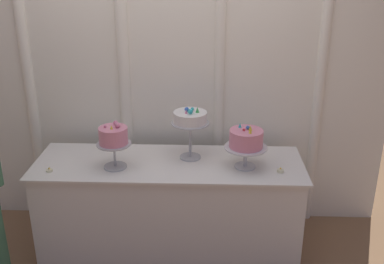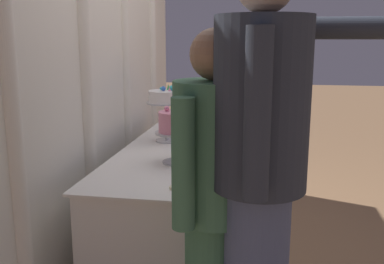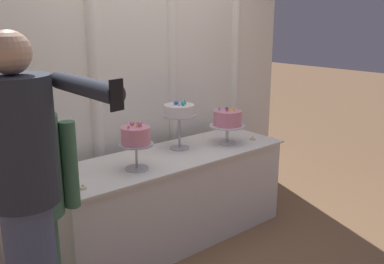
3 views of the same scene
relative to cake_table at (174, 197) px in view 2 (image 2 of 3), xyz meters
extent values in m
plane|color=#846042|center=(0.00, -0.10, -0.37)|extent=(24.00, 24.00, 0.00)
cube|color=white|center=(0.00, 0.49, 1.00)|extent=(3.56, 0.04, 2.75)
cylinder|color=white|center=(-1.19, 0.46, 1.00)|extent=(0.09, 0.09, 2.75)
cylinder|color=white|center=(-0.39, 0.46, 1.00)|extent=(0.10, 0.10, 2.75)
cylinder|color=white|center=(0.38, 0.46, 1.00)|extent=(0.08, 0.08, 2.75)
cylinder|color=white|center=(1.19, 0.46, 1.00)|extent=(0.08, 0.08, 2.75)
cube|color=white|center=(0.00, 0.00, -0.01)|extent=(1.99, 0.62, 0.73)
cube|color=white|center=(0.00, 0.00, 0.36)|extent=(2.04, 0.67, 0.01)
cylinder|color=#B2B2B7|center=(-0.39, -0.10, 0.38)|extent=(0.17, 0.17, 0.01)
cylinder|color=#B2B2B7|center=(-0.39, -0.10, 0.47)|extent=(0.02, 0.02, 0.17)
cylinder|color=#B2B2B7|center=(-0.39, -0.10, 0.56)|extent=(0.25, 0.25, 0.01)
cylinder|color=pink|center=(-0.39, -0.10, 0.63)|extent=(0.21, 0.21, 0.12)
sphere|color=pink|center=(-0.35, -0.10, 0.71)|extent=(0.04, 0.04, 0.04)
sphere|color=pink|center=(-0.38, -0.04, 0.70)|extent=(0.03, 0.03, 0.03)
sphere|color=pink|center=(-0.44, -0.10, 0.70)|extent=(0.02, 0.02, 0.02)
cone|color=yellow|center=(-0.39, -0.13, 0.70)|extent=(0.02, 0.02, 0.03)
cylinder|color=#B2B2B7|center=(0.16, 0.09, 0.38)|extent=(0.16, 0.16, 0.01)
cylinder|color=#B2B2B7|center=(0.16, 0.09, 0.52)|extent=(0.02, 0.02, 0.27)
cylinder|color=#B2B2B7|center=(0.16, 0.09, 0.66)|extent=(0.28, 0.28, 0.01)
cylinder|color=white|center=(0.16, 0.09, 0.70)|extent=(0.25, 0.25, 0.08)
cone|color=green|center=(0.21, 0.08, 0.77)|extent=(0.03, 0.03, 0.04)
sphere|color=#2DB2B7|center=(0.18, 0.13, 0.76)|extent=(0.02, 0.02, 0.02)
sphere|color=blue|center=(0.13, 0.10, 0.76)|extent=(0.03, 0.03, 0.03)
cone|color=pink|center=(0.13, 0.06, 0.76)|extent=(0.02, 0.02, 0.03)
sphere|color=#2DB2B7|center=(0.16, 0.04, 0.77)|extent=(0.04, 0.04, 0.04)
cylinder|color=silver|center=(0.57, -0.06, 0.38)|extent=(0.16, 0.16, 0.01)
cylinder|color=silver|center=(0.57, -0.06, 0.45)|extent=(0.03, 0.03, 0.14)
cylinder|color=silver|center=(0.57, -0.06, 0.53)|extent=(0.31, 0.31, 0.01)
cylinder|color=pink|center=(0.57, -0.06, 0.60)|extent=(0.24, 0.24, 0.13)
cone|color=yellow|center=(0.60, -0.06, 0.68)|extent=(0.03, 0.03, 0.04)
sphere|color=blue|center=(0.58, -0.04, 0.68)|extent=(0.03, 0.03, 0.03)
cone|color=#2DB2B7|center=(0.53, 0.00, 0.68)|extent=(0.02, 0.02, 0.03)
sphere|color=#DB333D|center=(0.55, -0.07, 0.67)|extent=(0.02, 0.02, 0.02)
cone|color=yellow|center=(0.59, -0.11, 0.68)|extent=(0.02, 0.02, 0.04)
cylinder|color=beige|center=(-0.85, -0.19, 0.38)|extent=(0.05, 0.05, 0.01)
sphere|color=#F9CC4C|center=(-0.85, -0.19, 0.40)|extent=(0.01, 0.01, 0.01)
cylinder|color=beige|center=(0.82, -0.13, 0.38)|extent=(0.05, 0.05, 0.02)
sphere|color=#F9CC4C|center=(0.82, -0.13, 0.40)|extent=(0.01, 0.01, 0.01)
cylinder|color=#282D38|center=(-1.35, -0.61, 0.88)|extent=(0.35, 0.35, 0.61)
cylinder|color=#282D38|center=(-1.57, -0.60, 0.88)|extent=(0.08, 0.08, 0.54)
cylinder|color=#282D38|center=(-1.14, -0.89, 1.15)|extent=(0.08, 0.54, 0.08)
cylinder|color=#3D6B4C|center=(-1.26, -0.44, 0.69)|extent=(0.43, 0.43, 0.54)
sphere|color=#846047|center=(-1.26, -0.44, 1.05)|extent=(0.20, 0.20, 0.20)
cylinder|color=#3D6B4C|center=(-1.45, -0.35, 0.68)|extent=(0.08, 0.08, 0.48)
cylinder|color=#3D6B4C|center=(-1.08, -0.53, 0.68)|extent=(0.08, 0.08, 0.48)
camera|label=1|loc=(0.29, -3.09, 1.86)|focal=42.28mm
camera|label=2|loc=(-2.89, -0.63, 1.11)|focal=40.92mm
camera|label=3|loc=(-1.97, -2.58, 1.44)|focal=39.90mm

